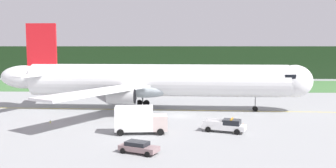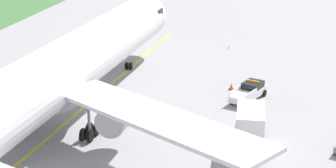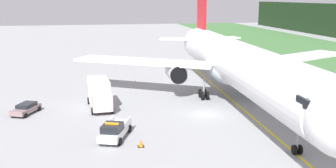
{
  "view_description": "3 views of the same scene",
  "coord_description": "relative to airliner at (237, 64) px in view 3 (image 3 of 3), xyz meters",
  "views": [
    {
      "loc": [
        0.02,
        -60.35,
        11.69
      ],
      "look_at": [
        -2.02,
        5.61,
        4.75
      ],
      "focal_mm": 39.04,
      "sensor_mm": 36.0,
      "label": 1
    },
    {
      "loc": [
        -52.94,
        -16.63,
        22.14
      ],
      "look_at": [
        1.73,
        -3.42,
        2.67
      ],
      "focal_mm": 61.44,
      "sensor_mm": 36.0,
      "label": 2
    },
    {
      "loc": [
        44.62,
        -13.34,
        14.12
      ],
      "look_at": [
        1.03,
        -4.92,
        4.23
      ],
      "focal_mm": 42.27,
      "sensor_mm": 36.0,
      "label": 3
    }
  ],
  "objects": [
    {
      "name": "apron_cone",
      "position": [
        13.47,
        -14.55,
        -4.96
      ],
      "size": [
        0.62,
        0.62,
        0.78
      ],
      "color": "black",
      "rests_on": "ground"
    },
    {
      "name": "ops_pickup_truck",
      "position": [
        10.74,
        -16.88,
        -4.43
      ],
      "size": [
        6.1,
        3.78,
        1.94
      ],
      "color": "white",
      "rests_on": "ground"
    },
    {
      "name": "catering_truck",
      "position": [
        -0.95,
        -18.09,
        -3.41
      ],
      "size": [
        7.1,
        3.2,
        3.85
      ],
      "color": "beige",
      "rests_on": "ground"
    },
    {
      "name": "airliner",
      "position": [
        0.0,
        0.0,
        0.0
      ],
      "size": [
        57.05,
        44.14,
        15.77
      ],
      "color": "silver",
      "rests_on": "ground"
    },
    {
      "name": "taxiway_edge_light_west",
      "position": [
        -15.16,
        -11.94,
        -5.08
      ],
      "size": [
        0.12,
        0.12,
        0.47
      ],
      "color": "yellow",
      "rests_on": "ground"
    },
    {
      "name": "taxiway_centerline_main",
      "position": [
        0.46,
        -0.02,
        -5.34
      ],
      "size": [
        73.91,
        3.59,
        0.01
      ],
      "primitive_type": "cube",
      "rotation": [
        0.0,
        0.0,
        -0.04
      ],
      "color": "yellow",
      "rests_on": "ground"
    },
    {
      "name": "staff_car",
      "position": [
        -0.02,
        -27.03,
        -4.64
      ],
      "size": [
        4.69,
        3.36,
        1.3
      ],
      "color": "gray",
      "rests_on": "ground"
    },
    {
      "name": "ground",
      "position": [
        4.37,
        -5.43,
        -5.34
      ],
      "size": [
        320.0,
        320.0,
        0.0
      ],
      "primitive_type": "plane",
      "color": "gray"
    }
  ]
}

